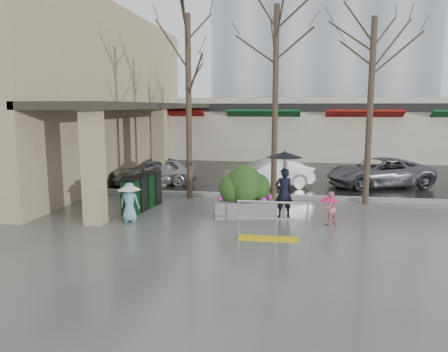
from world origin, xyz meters
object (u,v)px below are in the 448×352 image
(car_b, at_px, (268,174))
(tree_mideast, at_px, (372,66))
(tree_west, at_px, (188,62))
(tree_midwest, at_px, (276,56))
(woman, at_px, (284,177))
(handrail, at_px, (271,225))
(car_a, at_px, (154,171))
(car_c, at_px, (379,172))
(child_pink, at_px, (330,205))
(news_boxes, at_px, (142,192))
(child_blue, at_px, (129,198))
(planter, at_px, (245,192))

(car_b, bearing_deg, tree_mideast, 30.04)
(tree_west, distance_m, tree_mideast, 6.50)
(tree_mideast, bearing_deg, tree_midwest, 180.00)
(tree_midwest, xyz_separation_m, woman, (0.43, -2.33, -3.96))
(handrail, relative_size, car_b, 0.50)
(car_a, relative_size, car_b, 0.97)
(tree_west, relative_size, car_c, 1.50)
(child_pink, relative_size, car_c, 0.22)
(handrail, bearing_deg, news_boxes, 148.94)
(tree_mideast, height_order, child_pink, tree_mideast)
(child_pink, bearing_deg, car_a, -68.05)
(tree_west, relative_size, woman, 3.20)
(tree_mideast, height_order, car_b, tree_mideast)
(tree_west, height_order, tree_mideast, tree_west)
(tree_midwest, xyz_separation_m, tree_mideast, (3.30, -0.00, -0.37))
(tree_midwest, relative_size, news_boxes, 3.19)
(woman, distance_m, child_blue, 4.84)
(handrail, distance_m, car_b, 7.30)
(tree_midwest, height_order, car_a, tree_midwest)
(tree_mideast, relative_size, planter, 3.18)
(handrail, relative_size, news_boxes, 0.86)
(child_blue, distance_m, car_c, 11.24)
(child_blue, xyz_separation_m, news_boxes, (-0.15, 1.57, -0.12))
(car_c, bearing_deg, car_b, -95.51)
(news_boxes, relative_size, car_a, 0.59)
(news_boxes, relative_size, car_c, 0.48)
(handrail, xyz_separation_m, tree_west, (-3.36, 4.80, 4.71))
(handrail, relative_size, woman, 0.89)
(child_pink, xyz_separation_m, news_boxes, (-6.15, 0.99, 0.02))
(woman, height_order, car_c, woman)
(tree_midwest, height_order, tree_mideast, tree_midwest)
(child_pink, xyz_separation_m, car_a, (-7.23, 5.55, 0.05))
(planter, distance_m, news_boxes, 3.58)
(news_boxes, xyz_separation_m, car_b, (4.01, 4.56, 0.03))
(handrail, relative_size, planter, 0.93)
(tree_midwest, distance_m, child_pink, 5.86)
(child_blue, relative_size, planter, 0.59)
(tree_mideast, distance_m, child_pink, 5.48)
(woman, relative_size, car_b, 0.56)
(car_c, bearing_deg, planter, -59.17)
(tree_west, height_order, car_b, tree_west)
(car_b, bearing_deg, woman, -16.67)
(handrail, distance_m, car_c, 9.40)
(tree_west, bearing_deg, tree_midwest, 0.00)
(handrail, bearing_deg, tree_mideast, 56.81)
(tree_mideast, relative_size, child_pink, 6.50)
(handrail, distance_m, news_boxes, 5.27)
(car_b, bearing_deg, car_a, -115.76)
(planter, bearing_deg, tree_west, 133.65)
(planter, height_order, car_c, planter)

